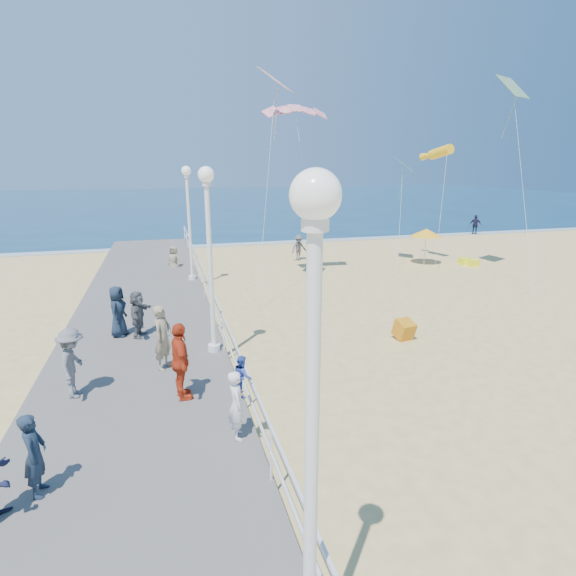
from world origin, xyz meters
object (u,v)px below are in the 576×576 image
object	(u,v)px
toddler_held	(242,375)
beach_chair_right	(464,261)
beach_walker_a	(299,248)
lamp_post_far	(189,212)
spectator_6	(163,337)
lamp_post_near	(312,396)
spectator_3	(180,362)
spectator_2	(72,363)
box_kite	(404,331)
spectator_0	(35,455)
beach_walker_c	(174,260)
lamp_post_mid	(209,242)
spectator_5	(138,314)
woman_holding_toddler	(237,405)
beach_umbrella	(426,233)
beach_chair_left	(473,263)
beach_walker_b	(475,225)
spectator_4	(118,311)

from	to	relation	value
toddler_held	beach_chair_right	world-z (taller)	toddler_held
toddler_held	beach_walker_a	world-z (taller)	toddler_held
lamp_post_far	spectator_6	xyz separation A→B (m)	(-1.43, -9.84, -2.37)
lamp_post_near	beach_walker_a	xyz separation A→B (m)	(6.86, 22.81, -2.86)
spectator_3	toddler_held	bearing A→B (deg)	-154.84
lamp_post_near	toddler_held	distance (m)	5.01
spectator_2	beach_chair_right	xyz separation A→B (m)	(19.52, 11.75, -1.05)
beach_walker_a	box_kite	size ratio (longest dim) A/B	2.68
spectator_6	box_kite	world-z (taller)	spectator_6
spectator_0	beach_walker_c	world-z (taller)	spectator_0
box_kite	lamp_post_mid	bearing A→B (deg)	172.24
spectator_0	beach_walker_a	bearing A→B (deg)	-28.37
spectator_5	beach_chair_right	size ratio (longest dim) A/B	2.76
woman_holding_toddler	beach_chair_right	distance (m)	21.64
beach_umbrella	box_kite	bearing A→B (deg)	-124.95
beach_walker_a	spectator_6	bearing A→B (deg)	-137.20
toddler_held	beach_walker_a	size ratio (longest dim) A/B	0.52
lamp_post_near	beach_umbrella	distance (m)	24.05
spectator_0	beach_chair_left	size ratio (longest dim) A/B	2.69
spectator_0	beach_chair_right	size ratio (longest dim) A/B	2.69
spectator_3	beach_walker_a	distance (m)	18.26
beach_walker_b	woman_holding_toddler	bearing A→B (deg)	73.09
beach_walker_a	beach_walker_c	world-z (taller)	beach_walker_a
spectator_4	beach_walker_b	world-z (taller)	spectator_4
lamp_post_mid	spectator_3	size ratio (longest dim) A/B	2.84
spectator_0	spectator_6	xyz separation A→B (m)	(2.10, 4.43, 0.15)
spectator_4	lamp_post_mid	bearing A→B (deg)	-109.67
lamp_post_far	spectator_0	bearing A→B (deg)	-103.87
beach_umbrella	beach_chair_right	bearing A→B (deg)	-18.12
beach_chair_right	lamp_post_near	bearing A→B (deg)	-130.28
spectator_3	lamp_post_near	bearing A→B (deg)	-178.50
woman_holding_toddler	box_kite	xyz separation A→B (m)	(6.48, 4.71, -0.82)
woman_holding_toddler	spectator_0	world-z (taller)	spectator_0
beach_walker_a	lamp_post_mid	bearing A→B (deg)	-134.11
beach_chair_right	beach_walker_a	bearing A→B (deg)	156.90
lamp_post_near	lamp_post_mid	world-z (taller)	same
spectator_0	beach_walker_a	distance (m)	21.73
toddler_held	box_kite	distance (m)	7.92
lamp_post_far	spectator_4	world-z (taller)	lamp_post_far
beach_umbrella	beach_chair_left	distance (m)	3.26
beach_chair_left	spectator_2	bearing A→B (deg)	-150.36
lamp_post_near	beach_chair_right	size ratio (longest dim) A/B	9.67
lamp_post_near	spectator_5	bearing A→B (deg)	101.37
lamp_post_near	woman_holding_toddler	xyz separation A→B (m)	(-0.05, 4.44, -2.54)
woman_holding_toddler	toddler_held	world-z (taller)	toddler_held
beach_chair_right	spectator_5	bearing A→B (deg)	-156.04
beach_umbrella	lamp_post_far	bearing A→B (deg)	-173.19
lamp_post_near	beach_walker_c	xyz separation A→B (m)	(-0.74, 21.15, -2.89)
beach_walker_a	spectator_5	bearing A→B (deg)	-144.70
spectator_4	spectator_6	distance (m)	3.21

